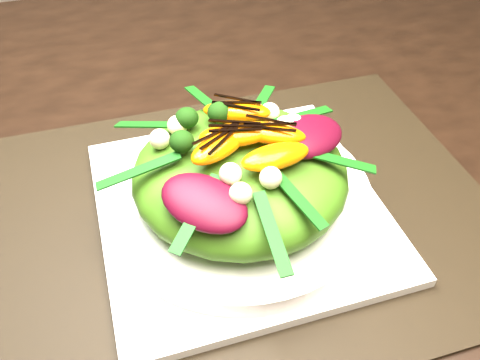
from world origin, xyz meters
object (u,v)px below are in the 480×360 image
object	(u,v)px
lettuce_mound	(240,174)
orange_segment	(224,124)
dining_table	(341,110)
salad_bowl	(240,198)
plate_base	(240,208)
placemat	(240,213)

from	to	relation	value
lettuce_mound	orange_segment	distance (m)	0.05
dining_table	lettuce_mound	size ratio (longest dim) A/B	7.64
lettuce_mound	salad_bowl	bearing A→B (deg)	0.00
salad_bowl	dining_table	bearing A→B (deg)	40.04
dining_table	plate_base	size ratio (longest dim) A/B	5.67
plate_base	orange_segment	xyz separation A→B (m)	(-0.01, 0.03, 0.09)
dining_table	salad_bowl	distance (m)	0.26
salad_bowl	plate_base	bearing A→B (deg)	0.00
placemat	plate_base	bearing A→B (deg)	0.00
placemat	lettuce_mound	bearing A→B (deg)	0.00
orange_segment	dining_table	bearing A→B (deg)	34.29
dining_table	orange_segment	size ratio (longest dim) A/B	24.11
dining_table	orange_segment	xyz separation A→B (m)	(-0.20, -0.14, 0.12)
placemat	plate_base	world-z (taller)	plate_base
dining_table	salad_bowl	bearing A→B (deg)	-139.96
dining_table	plate_base	bearing A→B (deg)	-139.96
placemat	salad_bowl	world-z (taller)	salad_bowl
placemat	orange_segment	world-z (taller)	orange_segment
placemat	plate_base	size ratio (longest dim) A/B	1.87
dining_table	lettuce_mound	world-z (taller)	dining_table
dining_table	orange_segment	world-z (taller)	dining_table
lettuce_mound	placemat	bearing A→B (deg)	0.00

